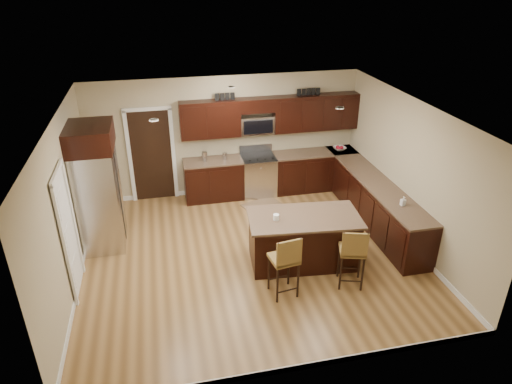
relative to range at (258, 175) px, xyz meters
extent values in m
plane|color=olive|center=(-0.68, -2.45, -0.47)|extent=(6.00, 6.00, 0.00)
plane|color=silver|center=(-0.68, -2.45, 2.23)|extent=(6.00, 6.00, 0.00)
plane|color=tan|center=(-0.68, 0.30, 0.88)|extent=(6.00, 0.00, 6.00)
plane|color=tan|center=(-3.68, -2.45, 0.88)|extent=(0.00, 5.50, 5.50)
plane|color=tan|center=(2.32, -2.45, 0.88)|extent=(0.00, 5.50, 5.50)
cube|color=black|center=(-1.03, 0.00, -0.03)|extent=(1.30, 0.60, 0.88)
cube|color=black|center=(1.35, 0.00, -0.03)|extent=(1.94, 0.60, 0.88)
cube|color=black|center=(2.02, -1.98, -0.03)|extent=(0.60, 3.35, 0.88)
cube|color=brown|center=(-1.03, 0.00, 0.43)|extent=(1.30, 0.63, 0.04)
cube|color=brown|center=(1.35, 0.00, 0.43)|extent=(1.94, 0.63, 0.04)
cube|color=brown|center=(2.02, -1.98, 0.43)|extent=(0.63, 3.35, 0.04)
cube|color=black|center=(-1.03, 0.13, 1.35)|extent=(1.30, 0.33, 0.80)
cube|color=black|center=(1.35, 0.13, 1.35)|extent=(1.94, 0.33, 0.80)
cube|color=black|center=(0.00, 0.13, 1.60)|extent=(0.76, 0.33, 0.30)
cube|color=silver|center=(0.00, 0.00, -0.02)|extent=(0.76, 0.64, 0.90)
cube|color=black|center=(0.00, 0.00, 0.44)|extent=(0.76, 0.60, 0.03)
cube|color=black|center=(0.00, -0.30, -0.02)|extent=(0.65, 0.01, 0.45)
cube|color=silver|center=(0.00, 0.27, 0.55)|extent=(0.76, 0.05, 0.18)
cube|color=silver|center=(0.00, 0.15, 1.15)|extent=(0.76, 0.31, 0.40)
cube|color=black|center=(-2.33, 0.28, 0.56)|extent=(0.85, 0.03, 2.06)
cube|color=white|center=(-3.66, -2.75, 0.55)|extent=(0.03, 0.80, 2.04)
cube|color=black|center=(0.17, -2.84, -0.03)|extent=(1.90, 1.08, 0.88)
cube|color=brown|center=(0.17, -2.84, 0.43)|extent=(2.01, 1.19, 0.04)
cube|color=black|center=(0.17, -2.84, -0.43)|extent=(1.81, 0.99, 0.09)
cube|color=olive|center=(-0.40, -3.62, 0.20)|extent=(0.47, 0.47, 0.06)
cube|color=olive|center=(-0.38, -3.80, 0.41)|extent=(0.41, 0.10, 0.44)
cylinder|color=black|center=(-0.58, -3.79, -0.15)|extent=(0.04, 0.04, 0.64)
cylinder|color=black|center=(-0.23, -3.79, -0.15)|extent=(0.04, 0.04, 0.64)
cylinder|color=black|center=(-0.58, -3.44, -0.15)|extent=(0.04, 0.04, 0.64)
cylinder|color=black|center=(-0.23, -3.44, -0.15)|extent=(0.04, 0.04, 0.64)
cube|color=olive|center=(0.74, -3.62, 0.19)|extent=(0.51, 0.51, 0.06)
cube|color=olive|center=(0.69, -3.79, 0.40)|extent=(0.40, 0.15, 0.44)
cylinder|color=black|center=(0.57, -3.79, -0.16)|extent=(0.03, 0.03, 0.63)
cylinder|color=black|center=(0.92, -3.79, -0.16)|extent=(0.03, 0.03, 0.63)
cylinder|color=black|center=(0.57, -3.44, -0.16)|extent=(0.03, 0.03, 0.63)
cylinder|color=black|center=(0.92, -3.44, -0.16)|extent=(0.03, 0.03, 0.63)
cube|color=silver|center=(-3.30, -1.45, 0.49)|extent=(0.72, 0.96, 1.93)
cube|color=black|center=(-2.94, -1.45, 0.49)|extent=(0.01, 0.02, 1.83)
cylinder|color=silver|center=(-2.91, -1.53, 0.59)|extent=(0.02, 0.02, 0.86)
cylinder|color=silver|center=(-2.91, -1.37, 0.59)|extent=(0.02, 0.02, 0.86)
cube|color=black|center=(-3.30, -1.45, 1.67)|extent=(0.78, 1.02, 0.42)
cube|color=brown|center=(-0.05, -0.61, -0.47)|extent=(0.97, 0.81, 0.01)
imported|color=silver|center=(1.94, 0.00, 0.48)|extent=(0.31, 0.31, 0.07)
imported|color=#B2B2B2|center=(2.02, -2.83, 0.53)|extent=(0.09, 0.09, 0.17)
cylinder|color=silver|center=(-1.20, 0.00, 0.56)|extent=(0.12, 0.12, 0.22)
cylinder|color=silver|center=(-0.76, 0.00, 0.53)|extent=(0.11, 0.11, 0.16)
cylinder|color=white|center=(-0.33, -2.84, 0.50)|extent=(0.10, 0.10, 0.10)
camera|label=1|loc=(-2.11, -9.29, 4.31)|focal=32.00mm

